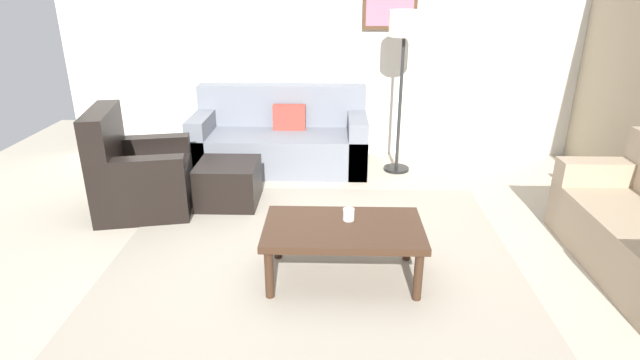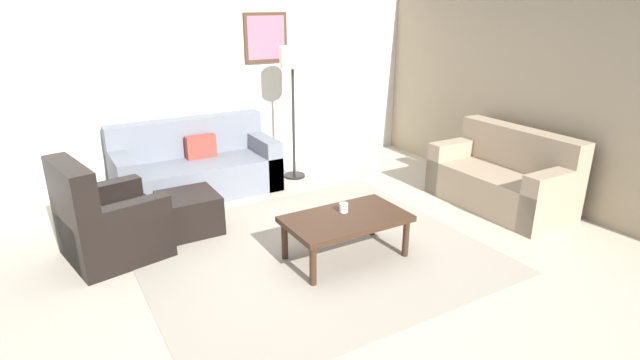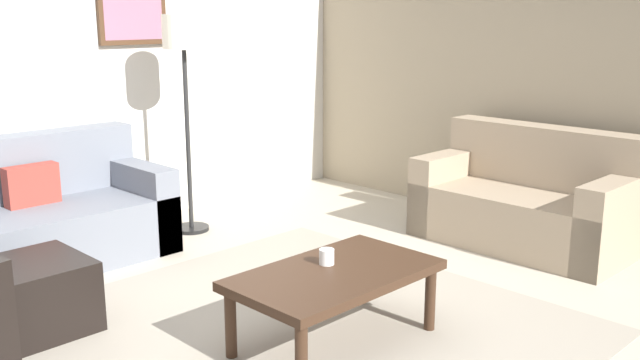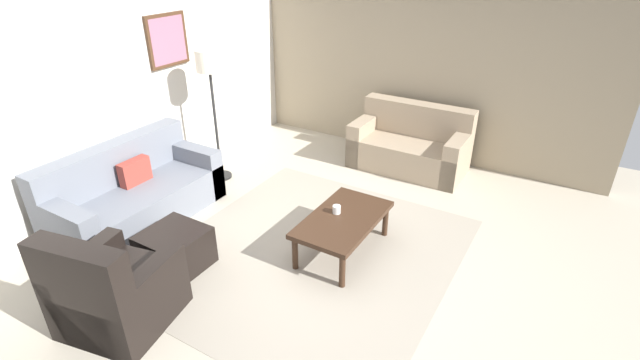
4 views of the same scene
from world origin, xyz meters
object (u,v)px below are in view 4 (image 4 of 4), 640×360
Objects in this scene: ottoman at (175,250)px; lamp_standing at (210,75)px; armchair_leather at (113,297)px; couch_main at (132,195)px; couch_loveseat at (411,147)px; coffee_table at (343,222)px; cup at (337,209)px; framed_artwork at (168,40)px.

lamp_standing is at bearing 29.00° from ottoman.
armchair_leather is 0.83m from ottoman.
couch_main is 3.68m from couch_loveseat.
couch_main is 1.73× the size of coffee_table.
cup is at bearing -46.99° from ottoman.
lamp_standing is at bearing 23.77° from armchair_leather.
coffee_table reaches higher than ottoman.
couch_loveseat reaches higher than cup.
cup is (1.10, -1.18, 0.25)m from ottoman.
couch_loveseat is 4.26m from armchair_leather.
couch_main is 1.22× the size of couch_loveseat.
cup is at bearing -105.68° from lamp_standing.
lamp_standing is (2.51, 1.10, 1.10)m from armchair_leather.
armchair_leather is 1.51× the size of framed_artwork.
couch_loveseat is 18.65× the size of cup.
ottoman is at bearing -110.10° from couch_main.
couch_main is 2.00× the size of armchair_leather.
lamp_standing is at bearing 74.32° from cup.
couch_main is at bearing 45.94° from armchair_leather.
framed_artwork is (-1.74, 2.62, 1.48)m from couch_loveseat.
couch_loveseat is 2.48× the size of framed_artwork.
couch_main is at bearing 107.27° from cup.
couch_loveseat reaches higher than ottoman.
cup is (1.91, -1.02, 0.14)m from armchair_leather.
ottoman is 1.67m from coffee_table.
ottoman is at bearing 11.41° from armchair_leather.
cup reaches higher than ottoman.
armchair_leather is 11.38× the size of cup.
couch_main is 1.71m from lamp_standing.
armchair_leather reaches higher than couch_loveseat.
framed_artwork reaches higher than couch_loveseat.
couch_loveseat is at bearing -37.09° from couch_main.
framed_artwork reaches higher than armchair_leather.
armchair_leather is at bearing 152.01° from cup.
couch_loveseat is at bearing -56.44° from framed_artwork.
coffee_table is 1.75× the size of framed_artwork.
framed_artwork is (1.20, 0.40, 1.48)m from couch_main.
ottoman is at bearing -151.00° from lamp_standing.
armchair_leather is at bearing -134.06° from couch_main.
couch_loveseat is 3.48m from framed_artwork.
ottoman is 0.33× the size of lamp_standing.
coffee_table is 0.14m from cup.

